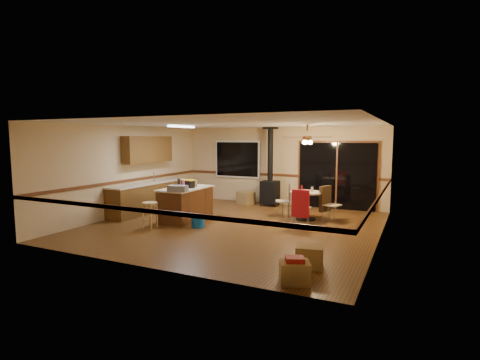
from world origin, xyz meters
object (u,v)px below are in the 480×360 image
Objects in this scene: dining_table at (306,201)px; box_under_window at (246,198)px; toolbox_black at (188,184)px; chair_right at (326,199)px; box_corner_a at (295,272)px; wood_stove at (270,184)px; kitchen_island at (186,204)px; chair_left at (287,196)px; blue_bucket at (198,222)px; bar_stool at (150,215)px; toolbox_grey at (178,188)px; box_corner_b at (309,257)px; chair_near at (301,204)px.

dining_table reaches higher than box_under_window.
toolbox_black is 3.26m from dining_table.
chair_right reaches higher than box_corner_a.
wood_stove is 4.79× the size of box_under_window.
kitchen_island is 4.95× the size of toolbox_black.
blue_bucket is at bearing -126.42° from chair_left.
bar_stool is 3.84m from chair_left.
box_corner_a is (3.30, -2.51, 0.03)m from blue_bucket.
chair_right reaches higher than blue_bucket.
toolbox_grey reaches higher than chair_right.
wood_stove reaches higher than box_corner_b.
wood_stove reaches higher than chair_near.
dining_table is (1.66, -1.58, -0.20)m from wood_stove.
wood_stove is at bearing 81.21° from blue_bucket.
wood_stove is 3.27m from toolbox_black.
toolbox_black reaches higher than chair_right.
wood_stove is at bearing 67.68° from toolbox_black.
dining_table is (2.89, 1.43, -0.46)m from toolbox_black.
toolbox_black is 4.69m from box_corner_b.
kitchen_island is 3.03m from box_under_window.
chair_left is at bearing 167.03° from dining_table.
box_under_window is (0.73, 4.16, -0.12)m from bar_stool.
toolbox_black is 0.39× the size of dining_table.
box_corner_a reaches higher than blue_bucket.
toolbox_grey is 4.22m from box_corner_b.
box_corner_b reaches higher than box_corner_a.
box_under_window is (-2.51, 1.52, -0.32)m from dining_table.
toolbox_black is 3.08m from box_under_window.
wood_stove is 6.02m from box_corner_b.
box_under_window is at bearing 80.04° from bar_stool.
chair_right is at bearing 38.26° from blue_bucket.
kitchen_island is 3.60× the size of box_corner_b.
box_corner_a is at bearing -83.19° from chair_right.
wood_stove is at bearing 136.31° from dining_table.
toolbox_black is 1.42m from bar_stool.
chair_left reaches higher than box_corner_a.
toolbox_black is at bearing -155.64° from chair_right.
chair_left is 4.26m from box_corner_b.
toolbox_grey reaches higher than dining_table.
chair_near is 1.08m from chair_right.
bar_stool is (-0.29, -1.17, -0.12)m from kitchen_island.
kitchen_island is at bearing -155.55° from chair_right.
wood_stove is 1.00m from box_under_window.
chair_left reaches higher than box_under_window.
toolbox_black is at bearing -153.63° from dining_table.
box_under_window is (-0.30, 3.57, 0.07)m from blue_bucket.
chair_left is 5.01m from box_corner_a.
bar_stool is at bearing -133.57° from chair_left.
box_under_window is (0.44, 2.99, -0.24)m from kitchen_island.
kitchen_island reaches higher than box_under_window.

